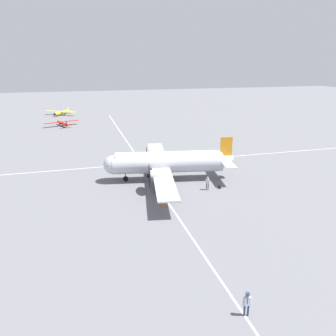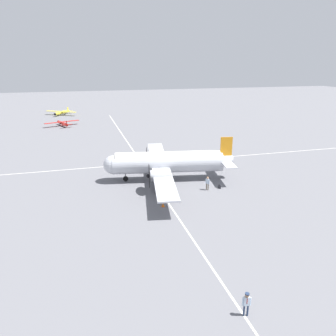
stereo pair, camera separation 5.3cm
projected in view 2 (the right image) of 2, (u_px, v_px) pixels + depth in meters
ground_plane at (168, 180)px, 45.52m from camera, size 300.00×300.00×0.00m
apron_line_eastwest at (154, 181)px, 45.00m from camera, size 120.00×0.16×0.01m
apron_line_northsouth at (154, 163)px, 53.15m from camera, size 0.16×120.00×0.01m
airliner_main at (165, 162)px, 44.69m from camera, size 24.67×17.77×5.89m
crew_foreground at (247, 302)px, 20.84m from camera, size 0.34×0.57×1.73m
passenger_boarding at (207, 182)px, 41.56m from camera, size 0.53×0.38×1.78m
suitcase_near_door at (220, 187)px, 42.36m from camera, size 0.49×0.18×0.51m
light_aircraft_distant at (62, 123)px, 83.10m from camera, size 6.64×8.60×1.76m
light_aircraft_taxiing at (61, 112)px, 99.88m from camera, size 7.41×9.21×1.97m
traffic_cone at (163, 205)px, 37.01m from camera, size 0.37×0.37×0.48m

